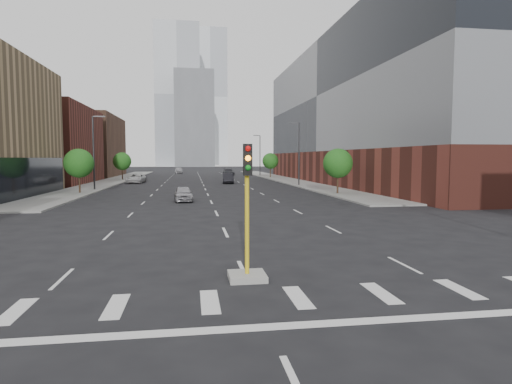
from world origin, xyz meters
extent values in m
cube|color=gray|center=(-15.00, 74.00, 0.07)|extent=(5.00, 92.00, 0.15)
cube|color=gray|center=(15.00, 74.00, 0.07)|extent=(5.00, 92.00, 0.15)
cube|color=brown|center=(-27.50, 66.00, 6.00)|extent=(20.00, 22.00, 12.00)
cube|color=brown|center=(-27.50, 92.00, 6.50)|extent=(20.00, 24.00, 13.00)
cube|color=brown|center=(29.50, 60.00, 2.50)|extent=(24.00, 70.00, 5.00)
cube|color=slate|center=(29.50, 60.00, 13.50)|extent=(24.00, 70.00, 17.00)
cube|color=#B2B7BC|center=(-8.00, 220.00, 35.00)|extent=(22.00, 22.00, 70.00)
cube|color=#B2B7BC|center=(10.00, 260.00, 40.00)|extent=(20.00, 20.00, 80.00)
cube|color=slate|center=(0.00, 200.00, 22.00)|extent=(18.00, 18.00, 44.00)
cube|color=#999993|center=(0.00, 9.00, 0.10)|extent=(1.20, 1.20, 0.20)
cylinder|color=gold|center=(0.00, 9.00, 1.80)|extent=(0.14, 0.14, 3.20)
cube|color=black|center=(0.00, 8.82, 3.90)|extent=(0.28, 0.18, 1.00)
sphere|color=red|center=(0.00, 8.72, 4.25)|extent=(0.18, 0.18, 0.18)
sphere|color=orange|center=(0.00, 8.72, 3.95)|extent=(0.18, 0.18, 0.18)
sphere|color=#0C7F19|center=(0.00, 8.72, 3.65)|extent=(0.18, 0.18, 0.18)
cylinder|color=#2D2D30|center=(13.50, 55.00, 4.50)|extent=(0.20, 0.20, 9.00)
cube|color=#2D2D30|center=(12.70, 55.00, 9.00)|extent=(1.40, 0.22, 0.15)
cylinder|color=#2D2D30|center=(13.50, 90.00, 4.50)|extent=(0.20, 0.20, 9.00)
cube|color=#2D2D30|center=(12.70, 90.00, 9.00)|extent=(1.40, 0.22, 0.15)
cylinder|color=#2D2D30|center=(-13.50, 50.00, 4.50)|extent=(0.20, 0.20, 9.00)
cube|color=#2D2D30|center=(-12.70, 50.00, 9.00)|extent=(1.40, 0.22, 0.15)
cylinder|color=#382619|center=(-14.00, 45.00, 1.02)|extent=(0.20, 0.20, 1.75)
sphere|color=#154F17|center=(-14.00, 45.00, 3.40)|extent=(3.20, 3.20, 3.20)
cylinder|color=#382619|center=(-14.00, 75.00, 1.02)|extent=(0.20, 0.20, 1.75)
sphere|color=#154F17|center=(-14.00, 75.00, 3.40)|extent=(3.20, 3.20, 3.20)
cylinder|color=#382619|center=(14.00, 40.00, 1.02)|extent=(0.20, 0.20, 1.75)
sphere|color=#154F17|center=(14.00, 40.00, 3.40)|extent=(3.20, 3.20, 3.20)
cylinder|color=#382619|center=(14.00, 80.00, 1.02)|extent=(0.20, 0.20, 1.75)
sphere|color=#154F17|center=(14.00, 80.00, 3.40)|extent=(3.20, 3.20, 3.20)
imported|color=#A09FA3|center=(-2.50, 35.13, 0.69)|extent=(1.86, 4.16, 1.39)
imported|color=black|center=(3.99, 62.65, 0.80)|extent=(2.02, 4.97, 1.60)
imported|color=#B5B5B5|center=(-10.50, 65.58, 0.74)|extent=(2.92, 5.52, 1.48)
imported|color=black|center=(6.66, 92.58, 0.80)|extent=(2.38, 5.54, 1.59)
imported|color=#B7B6BB|center=(-5.00, 108.68, 0.83)|extent=(2.10, 4.94, 1.66)
camera|label=1|loc=(-1.77, -4.57, 3.95)|focal=30.00mm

